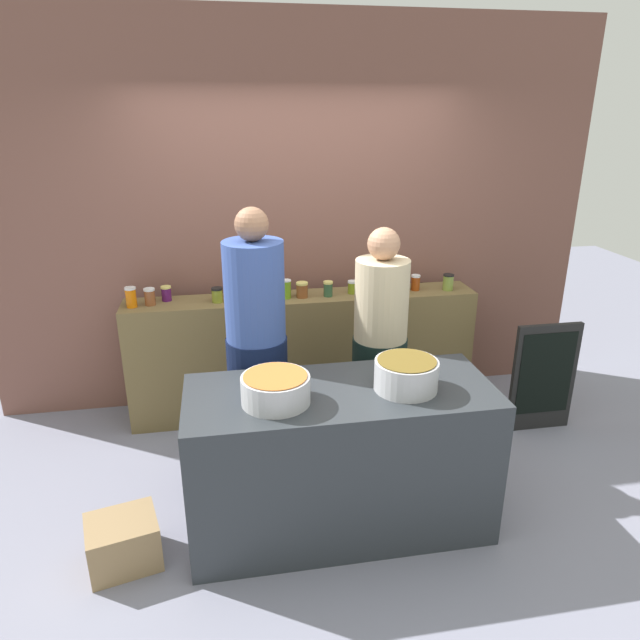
{
  "coord_description": "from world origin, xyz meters",
  "views": [
    {
      "loc": [
        -0.6,
        -3.03,
        2.33
      ],
      "look_at": [
        0.0,
        0.35,
        1.05
      ],
      "focal_mm": 32.1,
      "sensor_mm": 36.0,
      "label": 1
    }
  ],
  "objects_px": {
    "cook_with_tongs": "(257,364)",
    "preserve_jar_15": "(448,282)",
    "preserve_jar_9": "(328,289)",
    "preserve_jar_3": "(217,295)",
    "preserve_jar_11": "(368,283)",
    "cooking_pot_center": "(406,375)",
    "preserve_jar_14": "(416,282)",
    "preserve_jar_7": "(286,289)",
    "preserve_jar_10": "(352,287)",
    "preserve_jar_6": "(271,291)",
    "preserve_jar_0": "(131,297)",
    "preserve_jar_5": "(253,290)",
    "preserve_jar_12": "(384,282)",
    "cook_in_cap": "(379,358)",
    "chalkboard_sign": "(544,377)",
    "preserve_jar_1": "(150,297)",
    "preserve_jar_13": "(402,283)",
    "bread_crate": "(123,542)",
    "preserve_jar_2": "(166,293)",
    "preserve_jar_8": "(302,290)",
    "preserve_jar_4": "(230,292)",
    "cooking_pot_left": "(276,389)"
  },
  "relations": [
    {
      "from": "preserve_jar_12",
      "to": "cook_in_cap",
      "type": "distance_m",
      "value": 0.85
    },
    {
      "from": "preserve_jar_7",
      "to": "preserve_jar_10",
      "type": "relative_size",
      "value": 1.43
    },
    {
      "from": "preserve_jar_11",
      "to": "cooking_pot_center",
      "type": "relative_size",
      "value": 0.4
    },
    {
      "from": "preserve_jar_7",
      "to": "preserve_jar_11",
      "type": "relative_size",
      "value": 1.05
    },
    {
      "from": "preserve_jar_5",
      "to": "preserve_jar_2",
      "type": "bearing_deg",
      "value": 171.81
    },
    {
      "from": "preserve_jar_3",
      "to": "chalkboard_sign",
      "type": "relative_size",
      "value": 0.13
    },
    {
      "from": "preserve_jar_10",
      "to": "cook_with_tongs",
      "type": "bearing_deg",
      "value": -133.61
    },
    {
      "from": "cook_in_cap",
      "to": "chalkboard_sign",
      "type": "height_order",
      "value": "cook_in_cap"
    },
    {
      "from": "preserve_jar_2",
      "to": "cooking_pot_left",
      "type": "bearing_deg",
      "value": -67.0
    },
    {
      "from": "preserve_jar_14",
      "to": "cooking_pot_center",
      "type": "relative_size",
      "value": 0.36
    },
    {
      "from": "preserve_jar_15",
      "to": "cooking_pot_center",
      "type": "height_order",
      "value": "preserve_jar_15"
    },
    {
      "from": "preserve_jar_3",
      "to": "preserve_jar_15",
      "type": "distance_m",
      "value": 1.8
    },
    {
      "from": "preserve_jar_9",
      "to": "preserve_jar_11",
      "type": "xyz_separation_m",
      "value": [
        0.33,
        0.06,
        0.01
      ]
    },
    {
      "from": "preserve_jar_5",
      "to": "preserve_jar_14",
      "type": "distance_m",
      "value": 1.28
    },
    {
      "from": "preserve_jar_13",
      "to": "bread_crate",
      "type": "bearing_deg",
      "value": -143.14
    },
    {
      "from": "preserve_jar_3",
      "to": "preserve_jar_13",
      "type": "height_order",
      "value": "preserve_jar_13"
    },
    {
      "from": "preserve_jar_1",
      "to": "preserve_jar_5",
      "type": "bearing_deg",
      "value": -0.92
    },
    {
      "from": "preserve_jar_13",
      "to": "preserve_jar_14",
      "type": "xyz_separation_m",
      "value": [
        0.12,
        0.02,
        -0.01
      ]
    },
    {
      "from": "cooking_pot_center",
      "to": "chalkboard_sign",
      "type": "relative_size",
      "value": 0.41
    },
    {
      "from": "cook_in_cap",
      "to": "preserve_jar_6",
      "type": "bearing_deg",
      "value": 133.44
    },
    {
      "from": "preserve_jar_5",
      "to": "preserve_jar_8",
      "type": "bearing_deg",
      "value": -0.54
    },
    {
      "from": "cooking_pot_center",
      "to": "chalkboard_sign",
      "type": "bearing_deg",
      "value": 31.13
    },
    {
      "from": "preserve_jar_6",
      "to": "preserve_jar_12",
      "type": "bearing_deg",
      "value": 4.3
    },
    {
      "from": "cook_with_tongs",
      "to": "preserve_jar_15",
      "type": "bearing_deg",
      "value": 26.98
    },
    {
      "from": "preserve_jar_7",
      "to": "cooking_pot_center",
      "type": "height_order",
      "value": "preserve_jar_7"
    },
    {
      "from": "preserve_jar_2",
      "to": "preserve_jar_5",
      "type": "height_order",
      "value": "preserve_jar_5"
    },
    {
      "from": "preserve_jar_2",
      "to": "preserve_jar_14",
      "type": "height_order",
      "value": "preserve_jar_14"
    },
    {
      "from": "preserve_jar_6",
      "to": "bread_crate",
      "type": "relative_size",
      "value": 0.34
    },
    {
      "from": "preserve_jar_5",
      "to": "preserve_jar_11",
      "type": "bearing_deg",
      "value": 3.04
    },
    {
      "from": "preserve_jar_9",
      "to": "preserve_jar_3",
      "type": "bearing_deg",
      "value": 179.58
    },
    {
      "from": "preserve_jar_6",
      "to": "preserve_jar_7",
      "type": "height_order",
      "value": "preserve_jar_7"
    },
    {
      "from": "chalkboard_sign",
      "to": "preserve_jar_14",
      "type": "bearing_deg",
      "value": 143.46
    },
    {
      "from": "preserve_jar_5",
      "to": "cook_in_cap",
      "type": "distance_m",
      "value": 1.1
    },
    {
      "from": "preserve_jar_3",
      "to": "cooking_pot_center",
      "type": "distance_m",
      "value": 1.73
    },
    {
      "from": "preserve_jar_7",
      "to": "preserve_jar_10",
      "type": "bearing_deg",
      "value": 3.17
    },
    {
      "from": "preserve_jar_6",
      "to": "preserve_jar_9",
      "type": "height_order",
      "value": "preserve_jar_6"
    },
    {
      "from": "preserve_jar_9",
      "to": "cook_with_tongs",
      "type": "bearing_deg",
      "value": -126.9
    },
    {
      "from": "preserve_jar_0",
      "to": "cooking_pot_center",
      "type": "xyz_separation_m",
      "value": [
        1.61,
        -1.41,
        -0.08
      ]
    },
    {
      "from": "preserve_jar_4",
      "to": "preserve_jar_13",
      "type": "relative_size",
      "value": 0.75
    },
    {
      "from": "preserve_jar_4",
      "to": "preserve_jar_7",
      "type": "height_order",
      "value": "preserve_jar_7"
    },
    {
      "from": "preserve_jar_5",
      "to": "preserve_jar_11",
      "type": "height_order",
      "value": "preserve_jar_5"
    },
    {
      "from": "preserve_jar_0",
      "to": "preserve_jar_12",
      "type": "distance_m",
      "value": 1.91
    },
    {
      "from": "preserve_jar_3",
      "to": "preserve_jar_14",
      "type": "xyz_separation_m",
      "value": [
        1.54,
        0.03,
        0.01
      ]
    },
    {
      "from": "chalkboard_sign",
      "to": "preserve_jar_2",
      "type": "bearing_deg",
      "value": 165.98
    },
    {
      "from": "preserve_jar_11",
      "to": "preserve_jar_0",
      "type": "bearing_deg",
      "value": -178.03
    },
    {
      "from": "preserve_jar_1",
      "to": "preserve_jar_12",
      "type": "relative_size",
      "value": 0.97
    },
    {
      "from": "preserve_jar_9",
      "to": "preserve_jar_1",
      "type": "bearing_deg",
      "value": 178.95
    },
    {
      "from": "preserve_jar_2",
      "to": "cook_with_tongs",
      "type": "xyz_separation_m",
      "value": [
        0.6,
        -0.91,
        -0.21
      ]
    },
    {
      "from": "preserve_jar_4",
      "to": "preserve_jar_11",
      "type": "distance_m",
      "value": 1.07
    },
    {
      "from": "preserve_jar_0",
      "to": "preserve_jar_15",
      "type": "xyz_separation_m",
      "value": [
        2.41,
        -0.01,
        -0.01
      ]
    }
  ]
}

